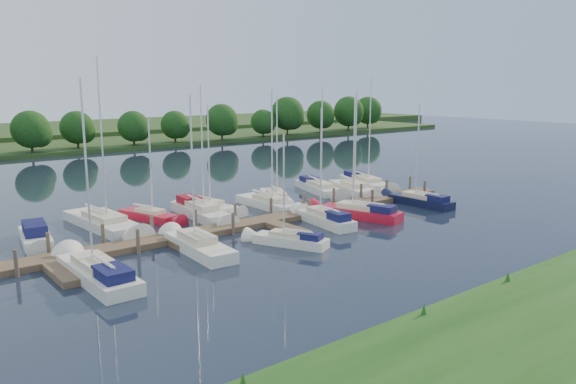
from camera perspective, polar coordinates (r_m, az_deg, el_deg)
ground at (r=37.62m, az=4.67°, el=-5.56°), size 260.00×260.00×0.00m
dock at (r=43.00m, az=-1.99°, el=-3.14°), size 40.00×6.00×0.40m
mooring_pilings at (r=43.79m, az=-2.87°, el=-2.35°), size 38.24×2.84×2.00m
far_shore at (r=104.76m, az=-24.63°, el=4.31°), size 180.00×30.00×0.60m
treeline at (r=93.37m, az=-19.96°, el=6.23°), size 145.67×9.38×8.26m
motorboat at (r=41.93m, az=-24.25°, el=-4.28°), size 2.56×6.22×1.72m
sailboat_n_2 at (r=44.10m, az=-18.02°, el=-3.23°), size 3.16×10.41×13.04m
sailboat_n_3 at (r=45.85m, az=-13.74°, el=-2.47°), size 3.09×6.50×8.33m
sailboat_n_4 at (r=45.93m, az=-8.78°, el=-2.16°), size 2.51×8.61×11.07m
sailboat_n_5 at (r=48.09m, az=-8.11°, el=-1.64°), size 3.27×7.30×9.29m
sailboat_n_6 at (r=48.80m, az=-1.78°, el=-1.34°), size 2.08×8.32×10.62m
sailboat_n_7 at (r=51.25m, az=-1.16°, el=-0.74°), size 4.58×7.60×9.95m
sailboat_n_8 at (r=56.10m, az=3.21°, el=0.32°), size 3.89×8.55×10.78m
sailboat_n_9 at (r=55.92m, az=6.67°, el=0.19°), size 4.25×8.28×10.65m
sailboat_n_10 at (r=59.66m, az=7.96°, el=0.87°), size 4.30×9.24×11.60m
sailboat_s_0 at (r=33.14m, az=-18.88°, el=-7.85°), size 2.21×8.94×11.44m
sailboat_s_1 at (r=36.86m, az=-9.24°, el=-5.56°), size 2.28×8.08×10.48m
sailboat_s_2 at (r=37.78m, az=0.06°, el=-4.97°), size 3.57×5.86×7.80m
sailboat_s_3 at (r=43.44m, az=3.62°, el=-2.82°), size 2.42×7.18×9.32m
sailboat_s_4 at (r=45.82m, az=7.06°, el=-2.16°), size 3.87×8.01×10.30m
sailboat_s_5 at (r=51.38m, az=13.17°, el=-0.94°), size 1.85×7.16×9.26m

